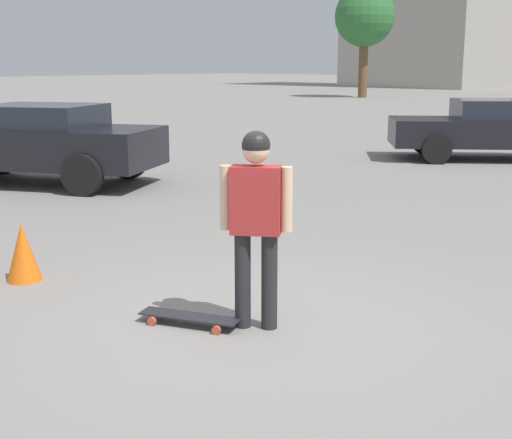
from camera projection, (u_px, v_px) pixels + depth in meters
ground_plane at (256, 327)px, 6.02m from camera, size 220.00×220.00×0.00m
person at (256, 211)px, 5.81m from camera, size 0.51×0.39×1.66m
skateboard at (189, 317)px, 6.05m from camera, size 0.89×0.52×0.09m
car_parked_near at (38, 142)px, 13.02m from camera, size 4.78×3.76×1.45m
car_parked_far at (498, 128)px, 16.36m from camera, size 4.87×4.35×1.37m
tree_distant at (365, 17)px, 45.37m from camera, size 3.83×3.83×7.03m
traffic_cone at (23, 252)px, 7.25m from camera, size 0.35×0.35×0.60m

